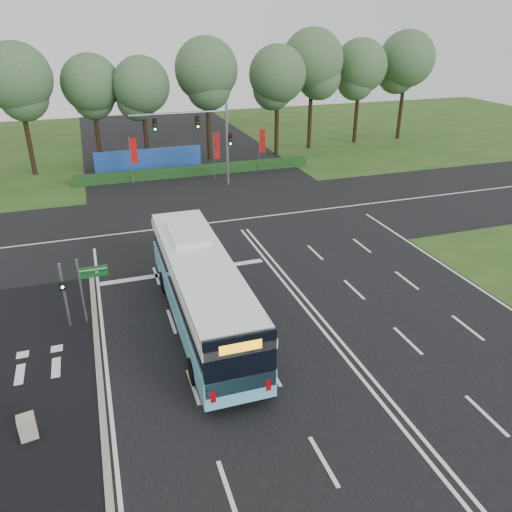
{
  "coord_description": "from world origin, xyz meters",
  "views": [
    {
      "loc": [
        -9.22,
        -20.62,
        13.22
      ],
      "look_at": [
        -1.62,
        2.0,
        1.9
      ],
      "focal_mm": 35.0,
      "sensor_mm": 36.0,
      "label": 1
    }
  ],
  "objects": [
    {
      "name": "street_sign",
      "position": [
        -10.16,
        1.13,
        2.21
      ],
      "size": [
        1.35,
        0.12,
        3.45
      ],
      "rotation": [
        0.0,
        0.0,
        0.03
      ],
      "color": "gray",
      "rests_on": "ground"
    },
    {
      "name": "blue_hoarding",
      "position": [
        -4.0,
        27.0,
        1.1
      ],
      "size": [
        10.0,
        0.3,
        2.2
      ],
      "primitive_type": "cube",
      "color": "#1B4597",
      "rests_on": "ground"
    },
    {
      "name": "utility_cabinet",
      "position": [
        -12.57,
        -5.78,
        0.48
      ],
      "size": [
        0.64,
        0.56,
        0.96
      ],
      "primitive_type": "cube",
      "rotation": [
        0.0,
        0.0,
        0.16
      ],
      "color": "#A9A088",
      "rests_on": "ground"
    },
    {
      "name": "hedge",
      "position": [
        0.0,
        24.5,
        0.4
      ],
      "size": [
        22.0,
        1.2,
        0.8
      ],
      "primitive_type": "cube",
      "color": "#143814",
      "rests_on": "ground"
    },
    {
      "name": "banner_flag_left",
      "position": [
        -5.68,
        23.35,
        2.74
      ],
      "size": [
        0.62,
        0.11,
        4.19
      ],
      "rotation": [
        0.0,
        0.0,
        -0.1
      ],
      "color": "gray",
      "rests_on": "ground"
    },
    {
      "name": "traffic_light_gantry",
      "position": [
        0.21,
        20.5,
        4.66
      ],
      "size": [
        8.41,
        0.28,
        7.0
      ],
      "color": "gray",
      "rests_on": "ground"
    },
    {
      "name": "road_cross",
      "position": [
        0.0,
        12.0,
        0.03
      ],
      "size": [
        120.0,
        14.0,
        0.05
      ],
      "primitive_type": "cube",
      "color": "black",
      "rests_on": "ground"
    },
    {
      "name": "eucalyptus_row",
      "position": [
        4.89,
        30.58,
        8.55
      ],
      "size": [
        53.82,
        9.33,
        12.64
      ],
      "color": "black",
      "rests_on": "ground"
    },
    {
      "name": "ground",
      "position": [
        0.0,
        0.0,
        0.0
      ],
      "size": [
        120.0,
        120.0,
        0.0
      ],
      "primitive_type": "plane",
      "color": "#234D19",
      "rests_on": "ground"
    },
    {
      "name": "banner_flag_right",
      "position": [
        6.2,
        23.64,
        2.69
      ],
      "size": [
        0.56,
        0.28,
        4.1
      ],
      "rotation": [
        0.0,
        0.0,
        -0.42
      ],
      "color": "gray",
      "rests_on": "ground"
    },
    {
      "name": "bike_path",
      "position": [
        -12.5,
        -3.0,
        0.03
      ],
      "size": [
        5.0,
        18.0,
        0.06
      ],
      "primitive_type": "cube",
      "color": "black",
      "rests_on": "ground"
    },
    {
      "name": "kerb_strip",
      "position": [
        -10.1,
        -3.0,
        0.06
      ],
      "size": [
        0.25,
        18.0,
        0.12
      ],
      "primitive_type": "cube",
      "color": "gray",
      "rests_on": "ground"
    },
    {
      "name": "pedestrian_signal",
      "position": [
        -11.23,
        1.11,
        1.83
      ],
      "size": [
        0.29,
        0.41,
        3.34
      ],
      "rotation": [
        0.0,
        0.0,
        -0.14
      ],
      "color": "gray",
      "rests_on": "ground"
    },
    {
      "name": "city_bus",
      "position": [
        -5.18,
        -0.58,
        1.89
      ],
      "size": [
        2.96,
        13.12,
        3.76
      ],
      "rotation": [
        0.0,
        0.0,
        -0.01
      ],
      "color": "#62C6E5",
      "rests_on": "ground"
    },
    {
      "name": "road_main",
      "position": [
        0.0,
        0.0,
        0.02
      ],
      "size": [
        20.0,
        120.0,
        0.04
      ],
      "primitive_type": "cube",
      "color": "black",
      "rests_on": "ground"
    },
    {
      "name": "banner_flag_mid",
      "position": [
        1.47,
        22.39,
        2.82
      ],
      "size": [
        0.6,
        0.27,
        4.31
      ],
      "rotation": [
        0.0,
        0.0,
        0.36
      ],
      "color": "gray",
      "rests_on": "ground"
    }
  ]
}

